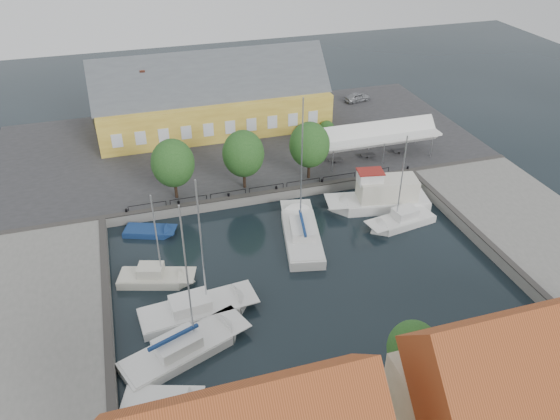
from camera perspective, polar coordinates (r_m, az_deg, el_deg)
The scene contains 18 objects.
ground at distance 47.96m, azimuth 2.10°, elevation -5.19°, with size 140.00×140.00×0.00m, color black.
north_quay at distance 66.70m, azimuth -4.28°, elevation 6.77°, with size 56.00×26.00×1.00m, color #2D2D30.
west_quay at distance 45.34m, azimuth -24.84°, elevation -10.64°, with size 12.00×24.00×1.00m, color slate.
east_quay at distance 56.36m, azimuth 24.51°, elevation -1.54°, with size 12.00×24.00×1.00m, color slate.
quay_edge_fittings at distance 51.02m, azimuth 0.43°, elevation -1.13°, with size 56.00×24.72×0.40m.
warehouse at distance 69.56m, azimuth -7.57°, elevation 11.21°, with size 28.56×14.00×9.55m.
tent_canopy at distance 62.46m, azimuth 10.16°, elevation 7.71°, with size 14.00×4.00×2.83m.
quay_trees at distance 54.74m, azimuth -3.85°, elevation 5.89°, with size 18.20×4.20×6.30m.
car_silver at distance 78.94m, azimuth 8.10°, elevation 11.60°, with size 1.53×3.81×1.30m, color #96989D.
car_red at distance 60.70m, azimuth -11.41°, elevation 4.77°, with size 1.56×4.48×1.48m, color #521215.
center_sailboat at distance 50.28m, azimuth 2.25°, elevation -2.69°, with size 5.06×10.60×13.92m.
trawler at distance 55.46m, azimuth 10.54°, elevation 1.20°, with size 10.71×4.83×5.00m.
east_boat_a at distance 53.57m, azimuth 12.58°, elevation -1.23°, with size 7.20×3.41×10.05m.
west_boat_b at distance 46.57m, azimuth -12.92°, elevation -7.07°, with size 6.62×3.94×8.97m.
west_boat_c at distance 43.04m, azimuth -8.80°, elevation -10.40°, with size 9.35×3.77×12.20m.
west_boat_d at distance 40.25m, azimuth -10.08°, elevation -14.28°, with size 9.80×6.07×12.58m.
launch_sw at distance 37.83m, azimuth -12.25°, elevation -19.03°, with size 5.49×3.45×0.98m.
launch_nw at distance 52.59m, azimuth -13.50°, elevation -2.30°, with size 5.17×3.49×0.88m.
Camera 1 is at (-12.73, -35.85, 29.22)m, focal length 35.00 mm.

